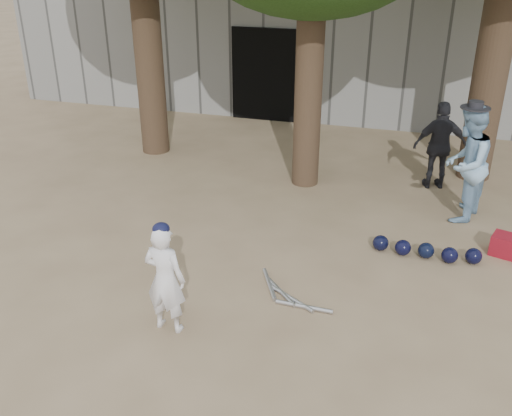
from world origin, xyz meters
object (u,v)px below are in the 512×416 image
(spectator_blue, at_px, (466,164))
(red_bag, at_px, (507,246))
(boy_player, at_px, (165,279))
(spectator_dark, at_px, (440,146))

(spectator_blue, height_order, red_bag, spectator_blue)
(boy_player, xyz_separation_m, red_bag, (3.95, 2.92, -0.52))
(spectator_blue, bearing_deg, spectator_dark, -143.95)
(boy_player, distance_m, spectator_dark, 5.94)
(spectator_blue, distance_m, red_bag, 1.46)
(boy_player, distance_m, spectator_blue, 5.17)
(boy_player, height_order, red_bag, boy_player)
(spectator_dark, bearing_deg, red_bag, 98.12)
(boy_player, height_order, spectator_dark, spectator_dark)
(spectator_blue, bearing_deg, boy_player, -21.19)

